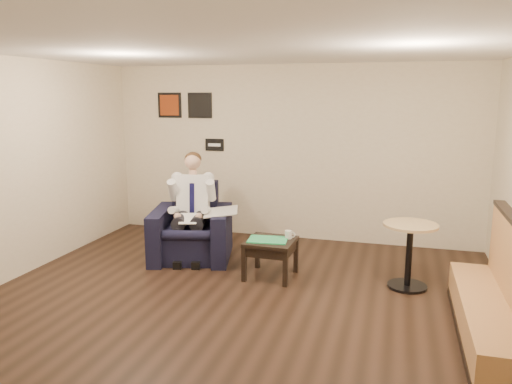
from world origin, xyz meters
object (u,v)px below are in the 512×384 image
(seated_man, at_px, (189,211))
(coffee_mug, at_px, (288,235))
(cafe_table, at_px, (409,256))
(armchair, at_px, (191,222))
(side_table, at_px, (271,258))
(smartphone, at_px, (279,236))
(banquette, at_px, (491,283))
(green_folder, at_px, (268,240))

(seated_man, relative_size, coffee_mug, 13.80)
(cafe_table, bearing_deg, armchair, 173.90)
(side_table, distance_m, coffee_mug, 0.38)
(coffee_mug, relative_size, smartphone, 0.68)
(seated_man, relative_size, cafe_table, 1.79)
(side_table, distance_m, banquette, 2.67)
(green_folder, bearing_deg, cafe_table, 4.34)
(seated_man, bearing_deg, side_table, -27.60)
(smartphone, xyz_separation_m, banquette, (2.37, -1.21, 0.07))
(smartphone, bearing_deg, banquette, -14.69)
(coffee_mug, bearing_deg, green_folder, -148.72)
(armchair, bearing_deg, cafe_table, -20.33)
(smartphone, bearing_deg, armchair, -178.39)
(seated_man, xyz_separation_m, smartphone, (1.32, -0.12, -0.22))
(seated_man, relative_size, banquette, 0.65)
(banquette, bearing_deg, green_folder, 157.56)
(side_table, xyz_separation_m, banquette, (2.43, -1.04, 0.32))
(armchair, relative_size, coffee_mug, 10.41)
(smartphone, bearing_deg, coffee_mug, -7.10)
(seated_man, distance_m, side_table, 1.37)
(seated_man, height_order, banquette, seated_man)
(green_folder, distance_m, coffee_mug, 0.28)
(green_folder, height_order, smartphone, green_folder)
(side_table, height_order, smartphone, smartphone)
(armchair, bearing_deg, green_folder, -34.05)
(green_folder, distance_m, smartphone, 0.22)
(green_folder, bearing_deg, side_table, 31.28)
(cafe_table, bearing_deg, smartphone, 177.83)
(side_table, relative_size, coffee_mug, 5.79)
(armchair, distance_m, banquette, 4.00)
(coffee_mug, xyz_separation_m, banquette, (2.23, -1.16, 0.02))
(armchair, distance_m, smartphone, 1.38)
(smartphone, relative_size, cafe_table, 0.19)
(side_table, distance_m, cafe_table, 1.72)
(coffee_mug, xyz_separation_m, cafe_table, (1.50, -0.01, -0.14))
(green_folder, height_order, cafe_table, cafe_table)
(armchair, height_order, side_table, armchair)
(seated_man, height_order, side_table, seated_man)
(coffee_mug, bearing_deg, armchair, 168.35)
(cafe_table, bearing_deg, seated_man, 176.39)
(coffee_mug, relative_size, banquette, 0.05)
(smartphone, height_order, banquette, banquette)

